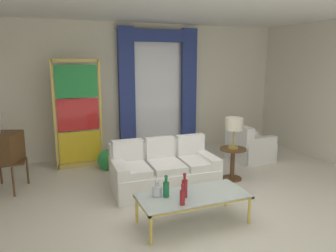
{
  "coord_description": "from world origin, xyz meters",
  "views": [
    {
      "loc": [
        -2.14,
        -4.27,
        2.19
      ],
      "look_at": [
        -0.07,
        0.9,
        1.05
      ],
      "focal_mm": 34.8,
      "sensor_mm": 36.0,
      "label": 1
    }
  ],
  "objects": [
    {
      "name": "stained_glass_divider",
      "position": [
        -1.42,
        2.39,
        1.06
      ],
      "size": [
        0.95,
        0.05,
        2.2
      ],
      "color": "gold",
      "rests_on": "ground"
    },
    {
      "name": "round_side_table",
      "position": [
        1.1,
        0.63,
        0.36
      ],
      "size": [
        0.48,
        0.48,
        0.59
      ],
      "color": "brown",
      "rests_on": "ground"
    },
    {
      "name": "peacock_figurine",
      "position": [
        -0.92,
        1.91,
        0.22
      ],
      "size": [
        0.44,
        0.6,
        0.5
      ],
      "color": "beige",
      "rests_on": "ground"
    },
    {
      "name": "ground_plane",
      "position": [
        0.0,
        0.0,
        0.0
      ],
      "size": [
        16.0,
        16.0,
        0.0
      ],
      "primitive_type": "plane",
      "color": "silver"
    },
    {
      "name": "wall_rear",
      "position": [
        0.0,
        3.06,
        1.5
      ],
      "size": [
        8.0,
        0.12,
        3.0
      ],
      "primitive_type": "cube",
      "color": "silver",
      "rests_on": "ground"
    },
    {
      "name": "ceiling_slab",
      "position": [
        0.0,
        0.8,
        3.02
      ],
      "size": [
        8.0,
        7.6,
        0.04
      ],
      "primitive_type": "cube",
      "color": "white"
    },
    {
      "name": "bottle_ruby_flask",
      "position": [
        -0.77,
        -0.45,
        0.49
      ],
      "size": [
        0.13,
        0.13,
        0.23
      ],
      "color": "silver",
      "rests_on": "coffee_table"
    },
    {
      "name": "bottle_amber_squat",
      "position": [
        -0.57,
        -0.82,
        0.52
      ],
      "size": [
        0.07,
        0.07,
        0.28
      ],
      "color": "maroon",
      "rests_on": "coffee_table"
    },
    {
      "name": "couch_white_long",
      "position": [
        -0.23,
        0.73,
        0.3
      ],
      "size": [
        1.8,
        1.0,
        0.86
      ],
      "color": "white",
      "rests_on": "ground"
    },
    {
      "name": "armchair_white",
      "position": [
        2.09,
        1.52,
        0.29
      ],
      "size": [
        0.84,
        0.84,
        0.8
      ],
      "color": "white",
      "rests_on": "ground"
    },
    {
      "name": "table_lamp_brass",
      "position": [
        1.1,
        0.63,
        1.03
      ],
      "size": [
        0.32,
        0.32,
        0.57
      ],
      "color": "#B29338",
      "rests_on": "round_side_table"
    },
    {
      "name": "curtained_window",
      "position": [
        0.49,
        2.89,
        1.74
      ],
      "size": [
        2.0,
        0.17,
        2.7
      ],
      "color": "white",
      "rests_on": "ground"
    },
    {
      "name": "coffee_table",
      "position": [
        -0.3,
        -0.59,
        0.38
      ],
      "size": [
        1.49,
        0.67,
        0.41
      ],
      "color": "silver",
      "rests_on": "ground"
    },
    {
      "name": "bottle_crystal_tall",
      "position": [
        -0.67,
        -0.52,
        0.53
      ],
      "size": [
        0.08,
        0.08,
        0.31
      ],
      "color": "#196B3D",
      "rests_on": "coffee_table"
    },
    {
      "name": "bottle_blue_decanter",
      "position": [
        -0.44,
        -0.62,
        0.55
      ],
      "size": [
        0.08,
        0.08,
        0.34
      ],
      "color": "maroon",
      "rests_on": "coffee_table"
    },
    {
      "name": "vintage_tv",
      "position": [
        -2.74,
        1.62,
        0.73
      ],
      "size": [
        0.68,
        0.73,
        1.35
      ],
      "color": "brown",
      "rests_on": "ground"
    }
  ]
}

